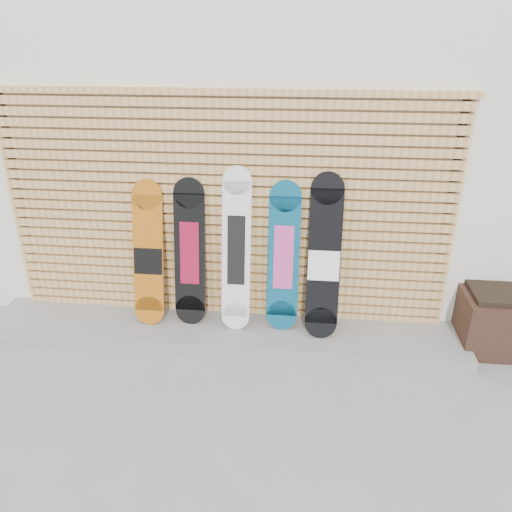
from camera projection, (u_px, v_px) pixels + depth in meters
The scene contains 9 objects.
ground at pixel (227, 382), 4.26m from camera, with size 80.00×80.00×0.00m, color gray.
building at pixel (303, 107), 6.63m from camera, with size 12.00×5.00×3.60m, color silver.
concrete_step at pixel (223, 331), 4.86m from camera, with size 4.60×0.70×0.12m, color gray.
slat_wall at pixel (224, 210), 4.65m from camera, with size 4.26×0.08×2.29m.
snowboard_0 at pixel (148, 255), 4.72m from camera, with size 0.29×0.33×1.38m.
snowboard_1 at pixel (190, 253), 4.70m from camera, with size 0.29×0.27×1.41m.
snowboard_2 at pixel (236, 250), 4.61m from camera, with size 0.27×0.32×1.53m.
snowboard_3 at pixel (284, 257), 4.61m from camera, with size 0.29×0.27×1.41m.
snowboard_4 at pixel (324, 258), 4.50m from camera, with size 0.30×0.38×1.50m.
Camera 1 is at (0.62, -3.38, 2.75)m, focal length 35.00 mm.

